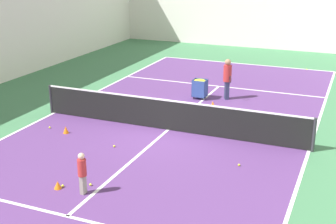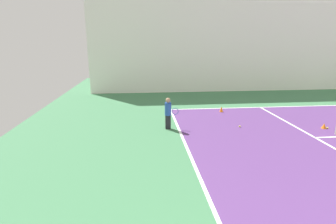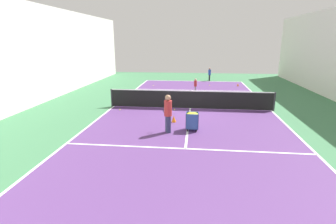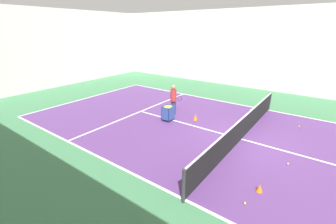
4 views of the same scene
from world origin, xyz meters
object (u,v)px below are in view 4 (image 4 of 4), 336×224
Objects in this scene: coach_at_net at (173,97)px; ball_cart at (168,110)px; tennis_net at (243,128)px; training_cone_0 at (259,188)px.

coach_at_net reaches higher than ball_cart.
tennis_net reaches higher than training_cone_0.
tennis_net is 4.40m from coach_at_net.
tennis_net is 3.49m from training_cone_0.
ball_cart is (-0.19, 3.91, 0.02)m from tennis_net.
coach_at_net is at bearing 20.17° from ball_cart.
ball_cart is at bearing 92.84° from tennis_net.
coach_at_net is 6.97× the size of training_cone_0.
tennis_net is at bearing -38.44° from coach_at_net.
ball_cart is at bearing 62.49° from training_cone_0.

